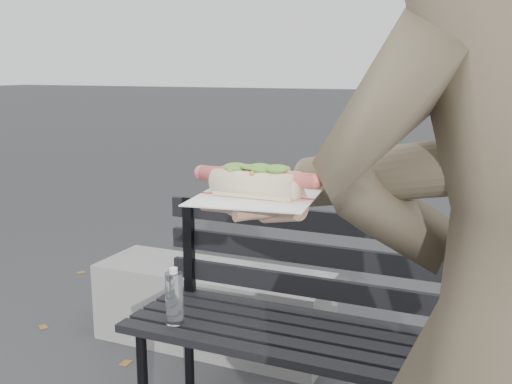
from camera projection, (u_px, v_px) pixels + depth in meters
park_bench at (334, 318)px, 2.12m from camera, size 1.50×0.44×0.88m
concrete_block at (213, 307)px, 3.04m from camera, size 1.20×0.40×0.40m
held_hotdog at (391, 175)px, 0.93m from camera, size 0.64×0.30×0.20m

